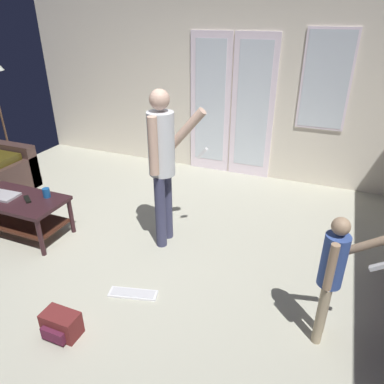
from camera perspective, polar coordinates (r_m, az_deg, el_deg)
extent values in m
cube|color=#B4B39F|center=(3.80, -10.38, -11.11)|extent=(6.28, 5.45, 0.02)
cube|color=silver|center=(5.55, 3.74, 16.04)|extent=(6.28, 0.06, 2.54)
cube|color=white|center=(5.58, 2.89, 13.46)|extent=(0.63, 0.02, 2.09)
cube|color=silver|center=(5.56, 2.85, 13.93)|extent=(0.47, 0.01, 1.79)
cube|color=white|center=(5.41, 9.56, 12.69)|extent=(0.63, 0.02, 2.09)
cube|color=silver|center=(5.38, 9.56, 13.18)|extent=(0.47, 0.01, 1.79)
cube|color=white|center=(5.19, 20.47, 16.20)|extent=(0.63, 0.02, 1.29)
cube|color=silver|center=(5.18, 20.46, 16.17)|extent=(0.57, 0.01, 1.23)
cube|color=#432E2A|center=(5.92, -26.76, 4.15)|extent=(0.89, 0.16, 0.61)
cube|color=#30191D|center=(4.40, -25.88, -1.13)|extent=(1.04, 0.55, 0.04)
cube|color=#3D1E13|center=(4.52, -25.19, -4.25)|extent=(0.96, 0.47, 0.02)
cylinder|color=#30191D|center=(4.04, -22.89, -6.74)|extent=(0.05, 0.05, 0.42)
cylinder|color=#30191D|center=(4.97, -27.26, -1.25)|extent=(0.05, 0.05, 0.42)
cylinder|color=#30191D|center=(4.33, -18.61, -3.63)|extent=(0.05, 0.05, 0.42)
cylinder|color=#3A3C59|center=(3.79, -5.02, -3.26)|extent=(0.11, 0.11, 0.81)
cylinder|color=#3A3C59|center=(3.93, -3.97, -2.05)|extent=(0.11, 0.11, 0.81)
cylinder|color=silver|center=(3.56, -4.90, 7.57)|extent=(0.27, 0.27, 0.64)
sphere|color=#D3AA92|center=(3.45, -5.19, 14.42)|extent=(0.19, 0.19, 0.19)
cylinder|color=#D3AA92|center=(3.40, -6.15, 7.19)|extent=(0.09, 0.09, 0.57)
cylinder|color=#D3AA92|center=(3.62, -1.11, 9.69)|extent=(0.44, 0.11, 0.49)
cube|color=white|center=(3.63, 1.65, 6.16)|extent=(0.12, 0.05, 0.13)
cylinder|color=tan|center=(2.99, 19.77, -17.98)|extent=(0.07, 0.07, 0.53)
cylinder|color=tan|center=(3.08, 20.19, -16.58)|extent=(0.07, 0.07, 0.53)
cylinder|color=#365097|center=(2.74, 21.52, -10.09)|extent=(0.17, 0.17, 0.41)
sphere|color=tan|center=(2.59, 22.55, -5.05)|extent=(0.13, 0.13, 0.13)
cylinder|color=tan|center=(2.64, 21.19, -11.07)|extent=(0.06, 0.06, 0.37)
cylinder|color=tan|center=(2.79, 25.17, -7.88)|extent=(0.33, 0.10, 0.27)
cube|color=white|center=(2.85, 27.62, -10.38)|extent=(0.13, 0.05, 0.11)
cylinder|color=#29282F|center=(6.46, -26.34, 3.13)|extent=(0.26, 0.26, 0.02)
cylinder|color=brown|center=(6.23, -27.80, 9.73)|extent=(0.03, 0.03, 1.59)
cube|color=maroon|center=(3.17, -19.98, -19.05)|extent=(0.29, 0.17, 0.20)
cube|color=#561D34|center=(3.14, -21.20, -20.50)|extent=(0.20, 0.04, 0.10)
cube|color=white|center=(3.42, -9.33, -15.63)|extent=(0.46, 0.24, 0.02)
cube|color=silver|center=(3.41, -9.34, -15.49)|extent=(0.41, 0.19, 0.00)
cube|color=#B0ACB1|center=(4.50, -27.86, -0.50)|extent=(0.35, 0.24, 0.03)
cylinder|color=#175092|center=(4.26, -22.09, -0.11)|extent=(0.08, 0.08, 0.10)
cube|color=black|center=(4.29, -24.66, -1.05)|extent=(0.17, 0.14, 0.02)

